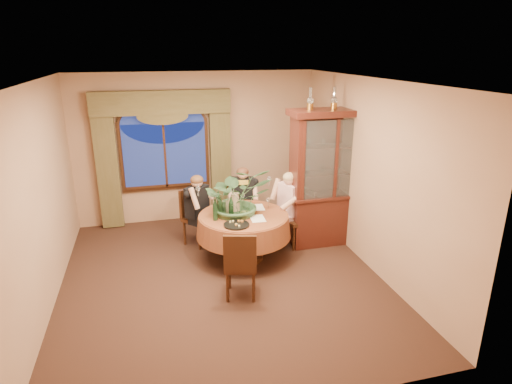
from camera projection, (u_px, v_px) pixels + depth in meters
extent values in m
plane|color=black|center=(222.00, 278.00, 6.24)|extent=(5.00, 5.00, 0.00)
plane|color=#A17558|center=(197.00, 148.00, 8.09)|extent=(4.50, 0.00, 4.50)
plane|color=#A17558|center=(369.00, 175.00, 6.33)|extent=(0.00, 5.00, 5.00)
plane|color=white|center=(216.00, 81.00, 5.35)|extent=(5.00, 5.00, 0.00)
cube|color=#4D4523|center=(107.00, 166.00, 7.66)|extent=(0.38, 0.14, 2.32)
cube|color=#4D4523|center=(221.00, 159.00, 8.15)|extent=(0.38, 0.14, 2.32)
cylinder|color=maroon|center=(244.00, 237.00, 6.72)|extent=(1.66, 1.66, 0.75)
cube|color=#34130E|center=(330.00, 178.00, 7.09)|extent=(1.41, 0.56, 2.28)
cube|color=black|center=(297.00, 218.00, 7.16)|extent=(0.52, 0.52, 0.96)
cube|color=black|center=(239.00, 208.00, 7.61)|extent=(0.48, 0.48, 0.96)
cube|color=black|center=(198.00, 217.00, 7.21)|extent=(0.59, 0.59, 0.96)
cube|color=black|center=(241.00, 263.00, 5.67)|extent=(0.51, 0.51, 0.96)
imported|color=#365B38|center=(237.00, 173.00, 6.46)|extent=(1.03, 1.14, 0.89)
imported|color=#546134|center=(246.00, 214.00, 6.55)|extent=(0.16, 0.16, 0.05)
cylinder|color=black|center=(236.00, 225.00, 6.18)|extent=(0.37, 0.37, 0.02)
cylinder|color=tan|center=(215.00, 205.00, 6.51)|extent=(0.07, 0.07, 0.33)
cylinder|color=black|center=(231.00, 207.00, 6.44)|extent=(0.07, 0.07, 0.33)
cylinder|color=tan|center=(228.00, 205.00, 6.51)|extent=(0.07, 0.07, 0.33)
cylinder|color=black|center=(215.00, 210.00, 6.33)|extent=(0.07, 0.07, 0.33)
cylinder|color=black|center=(218.00, 201.00, 6.68)|extent=(0.07, 0.07, 0.33)
cylinder|color=black|center=(221.00, 208.00, 6.41)|extent=(0.07, 0.07, 0.33)
cube|color=white|center=(258.00, 219.00, 6.43)|extent=(0.23, 0.31, 0.00)
cube|color=white|center=(257.00, 207.00, 6.88)|extent=(0.24, 0.32, 0.00)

